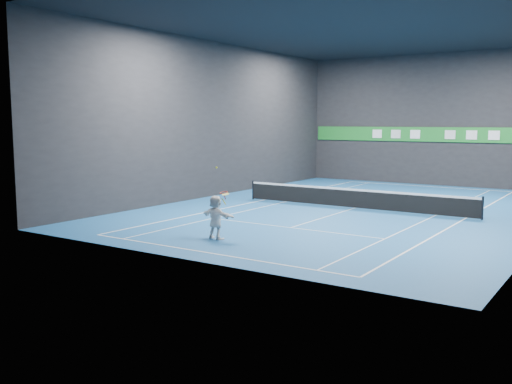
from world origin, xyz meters
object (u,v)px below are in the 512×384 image
Objects in this scene: tennis_ball at (216,168)px; tennis_racket at (224,194)px; player at (216,217)px; tennis_net at (354,198)px.

tennis_ball is 1.07m from tennis_racket.
tennis_ball is at bearing -55.27° from player.
tennis_racket reaches higher than tennis_net.
tennis_racket is at bearing -165.90° from player.
tennis_racket is (0.48, -0.18, -0.94)m from tennis_ball.
tennis_net is 9.99m from tennis_racket.
tennis_net is at bearing -90.33° from player.
tennis_ball is at bearing -97.65° from tennis_net.
tennis_racket is at bearing -94.78° from tennis_net.
tennis_racket is at bearing -20.24° from tennis_ball.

